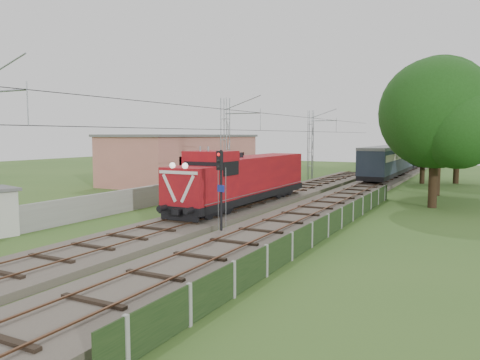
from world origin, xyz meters
The scene contains 14 objects.
ground centered at (0.00, 0.00, 0.00)m, with size 140.00×140.00×0.00m, color #365B22.
track_main centered at (0.00, 7.00, 0.18)m, with size 4.20×70.00×0.45m.
track_side centered at (5.00, 20.00, 0.18)m, with size 4.20×80.00×0.45m.
catenary centered at (-2.95, 12.00, 4.05)m, with size 3.31×70.00×8.00m.
boundary_wall centered at (-6.50, 12.00, 0.75)m, with size 0.25×40.00×1.50m, color #9E9E99.
station_building centered at (-15.00, 24.00, 2.63)m, with size 8.40×20.40×5.22m.
fence centered at (8.00, 3.00, 0.60)m, with size 0.12×32.00×1.20m.
locomotive centered at (0.00, 9.23, 2.12)m, with size 2.80×15.99×4.06m.
coach_rake centered at (5.00, 58.12, 2.38)m, with size 2.83×63.19×3.28m.
signal_post centered at (3.11, 0.64, 3.03)m, with size 0.48×0.38×4.41m.
tree_a centered at (11.80, 15.90, 6.60)m, with size 8.15×7.77×10.57m.
tree_b centered at (11.40, 23.48, 7.38)m, with size 9.12×8.69×11.83m.
tree_c centered at (9.11, 33.45, 4.08)m, with size 5.05×4.81×6.54m.
tree_d centered at (12.35, 35.18, 6.21)m, with size 7.68×7.31×9.95m.
Camera 1 is at (14.86, -19.66, 5.14)m, focal length 35.00 mm.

